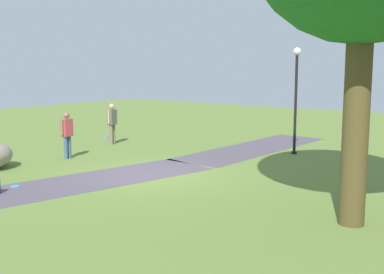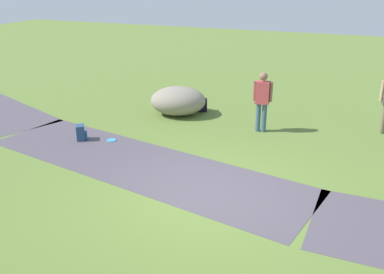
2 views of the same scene
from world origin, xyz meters
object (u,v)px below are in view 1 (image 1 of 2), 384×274
Objects in this scene: handbag_on_grass at (109,137)px; man_near_boulder at (67,132)px; woman_with_handbag at (112,121)px; frisbee_on_grass at (15,186)px; lamp_post at (296,89)px.

man_near_boulder is at bearing 27.02° from handbag_on_grass.
woman_with_handbag reaches higher than frisbee_on_grass.
lamp_post reaches higher than woman_with_handbag.
handbag_on_grass is at bearing -76.35° from lamp_post.
man_near_boulder is 4.79× the size of handbag_on_grass.
lamp_post is at bearing 103.65° from handbag_on_grass.
woman_with_handbag is at bearing -161.40° from man_near_boulder.
lamp_post reaches higher than frisbee_on_grass.
frisbee_on_grass is at bearing 31.26° from man_near_boulder.
lamp_post is 8.27m from man_near_boulder.
frisbee_on_grass is at bearing 25.52° from woman_with_handbag.
handbag_on_grass is 8.18m from frisbee_on_grass.
frisbee_on_grass is at bearing -22.89° from lamp_post.
man_near_boulder reaches higher than frisbee_on_grass.
lamp_post reaches higher than handbag_on_grass.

